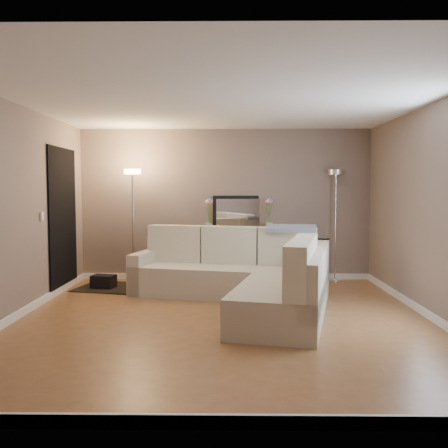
{
  "coord_description": "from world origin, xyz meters",
  "views": [
    {
      "loc": [
        0.08,
        -5.89,
        1.57
      ],
      "look_at": [
        0.0,
        0.8,
        1.1
      ],
      "focal_mm": 40.0,
      "sensor_mm": 36.0,
      "label": 1
    }
  ],
  "objects_px": {
    "sectional_sofa": "(249,276)",
    "floor_lamp_unlit": "(336,203)",
    "floor_lamp_lit": "(133,203)",
    "console_table": "(235,256)"
  },
  "relations": [
    {
      "from": "sectional_sofa",
      "to": "floor_lamp_unlit",
      "type": "distance_m",
      "value": 2.45
    },
    {
      "from": "sectional_sofa",
      "to": "floor_lamp_lit",
      "type": "height_order",
      "value": "floor_lamp_lit"
    },
    {
      "from": "console_table",
      "to": "floor_lamp_lit",
      "type": "height_order",
      "value": "floor_lamp_lit"
    },
    {
      "from": "sectional_sofa",
      "to": "floor_lamp_lit",
      "type": "distance_m",
      "value": 2.48
    },
    {
      "from": "console_table",
      "to": "floor_lamp_lit",
      "type": "xyz_separation_m",
      "value": [
        -1.67,
        -0.31,
        0.92
      ]
    },
    {
      "from": "sectional_sofa",
      "to": "floor_lamp_unlit",
      "type": "relative_size",
      "value": 1.75
    },
    {
      "from": "console_table",
      "to": "floor_lamp_unlit",
      "type": "relative_size",
      "value": 0.66
    },
    {
      "from": "console_table",
      "to": "floor_lamp_lit",
      "type": "bearing_deg",
      "value": -169.4
    },
    {
      "from": "floor_lamp_lit",
      "to": "floor_lamp_unlit",
      "type": "height_order",
      "value": "same"
    },
    {
      "from": "sectional_sofa",
      "to": "console_table",
      "type": "distance_m",
      "value": 1.66
    }
  ]
}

